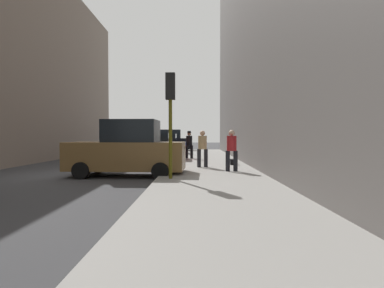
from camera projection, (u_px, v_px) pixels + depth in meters
The scene contains 12 objects.
ground_plane at pixel (66, 175), 12.34m from camera, with size 120.00×120.00×0.00m, color #38383A.
sidewalk at pixel (211, 173), 12.27m from camera, with size 4.00×40.00×0.15m, color gray.
parked_bronze_suv at pixel (128, 150), 11.98m from camera, with size 4.67×2.20×2.25m.
parked_red_hatchback at pixel (151, 148), 18.36m from camera, with size 4.22×2.10×1.79m.
parked_blue_sedan at pixel (163, 145), 24.96m from camera, with size 4.22×2.10×1.79m.
parked_black_suv at pixel (169, 142), 30.77m from camera, with size 4.66×2.17×2.25m.
fire_hydrant at pixel (180, 154), 18.05m from camera, with size 0.42×0.22×0.70m.
traffic_light at pixel (170, 102), 10.19m from camera, with size 0.32×0.32×3.60m.
pedestrian_in_red_jacket at pixel (232, 148), 12.34m from camera, with size 0.51×0.42×1.71m.
pedestrian_with_fedora at pixel (189, 143), 19.40m from camera, with size 0.51×0.42×1.78m.
pedestrian_in_tan_coat at pixel (202, 147), 13.96m from camera, with size 0.51×0.41×1.71m.
duffel_bag at pixel (233, 162), 15.19m from camera, with size 0.32×0.44×0.28m.
Camera 1 is at (5.35, -12.24, 1.62)m, focal length 28.00 mm.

